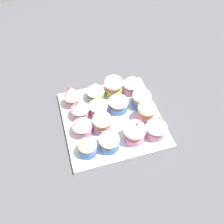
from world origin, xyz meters
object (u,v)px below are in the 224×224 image
at_px(cupcake_0, 72,96).
at_px(cupcake_5, 98,105).
at_px(cupcake_8, 114,85).
at_px(cupcake_11, 132,83).
at_px(cupcake_7, 109,140).
at_px(cupcake_6, 102,122).
at_px(cupcake_1, 80,108).
at_px(cupcake_2, 82,125).
at_px(cupcake_14, 157,127).
at_px(cupcake_12, 141,99).
at_px(cupcake_9, 118,101).
at_px(cupcake_4, 95,91).
at_px(cupcake_13, 146,111).
at_px(baking_tray, 112,119).
at_px(cupcake_3, 87,145).
at_px(cupcake_10, 135,132).

distance_m(cupcake_0, cupcake_5, 0.09).
height_order(cupcake_8, cupcake_11, same).
height_order(cupcake_5, cupcake_7, cupcake_5).
bearing_deg(cupcake_11, cupcake_6, -47.15).
xyz_separation_m(cupcake_1, cupcake_2, (0.06, -0.01, -0.00)).
bearing_deg(cupcake_14, cupcake_12, -179.75).
bearing_deg(cupcake_14, cupcake_9, -148.65).
height_order(cupcake_8, cupcake_12, cupcake_8).
bearing_deg(cupcake_0, cupcake_6, 27.44).
relative_size(cupcake_2, cupcake_5, 0.88).
height_order(cupcake_0, cupcake_1, same).
bearing_deg(cupcake_4, cupcake_11, 88.03).
xyz_separation_m(cupcake_0, cupcake_4, (-0.01, 0.08, -0.00)).
xyz_separation_m(cupcake_5, cupcake_13, (0.06, 0.14, -0.00)).
distance_m(cupcake_5, cupcake_12, 0.14).
relative_size(cupcake_4, cupcake_5, 0.87).
xyz_separation_m(baking_tray, cupcake_12, (-0.03, 0.11, 0.04)).
bearing_deg(cupcake_0, cupcake_14, 48.13).
bearing_deg(cupcake_3, cupcake_12, 121.41).
bearing_deg(baking_tray, cupcake_9, 134.61).
xyz_separation_m(cupcake_10, cupcake_11, (-0.19, 0.06, 0.00)).
relative_size(cupcake_1, cupcake_3, 1.04).
bearing_deg(cupcake_3, cupcake_10, 92.44).
bearing_deg(cupcake_4, cupcake_7, -2.42).
xyz_separation_m(baking_tray, cupcake_4, (-0.10, -0.03, 0.04)).
bearing_deg(cupcake_13, cupcake_12, 174.38).
height_order(baking_tray, cupcake_4, cupcake_4).
bearing_deg(cupcake_13, cupcake_10, -44.27).
xyz_separation_m(cupcake_4, cupcake_5, (0.07, -0.01, 0.00)).
height_order(cupcake_3, cupcake_4, cupcake_3).
xyz_separation_m(cupcake_9, cupcake_11, (-0.07, 0.07, -0.00)).
xyz_separation_m(cupcake_2, cupcake_6, (0.01, 0.06, -0.00)).
relative_size(cupcake_8, cupcake_10, 0.98).
bearing_deg(cupcake_1, cupcake_6, 36.94).
height_order(cupcake_10, cupcake_13, same).
height_order(cupcake_5, cupcake_11, cupcake_5).
bearing_deg(cupcake_0, cupcake_2, 3.50).
bearing_deg(cupcake_12, cupcake_13, -5.62).
relative_size(cupcake_9, cupcake_11, 1.06).
height_order(cupcake_7, cupcake_14, cupcake_14).
distance_m(cupcake_0, cupcake_3, 0.19).
xyz_separation_m(cupcake_5, cupcake_12, (0.01, 0.14, -0.01)).
xyz_separation_m(cupcake_13, cupcake_14, (0.07, 0.01, 0.00)).
xyz_separation_m(cupcake_6, cupcake_8, (-0.14, 0.08, 0.00)).
height_order(baking_tray, cupcake_14, cupcake_14).
relative_size(cupcake_3, cupcake_10, 1.02).
xyz_separation_m(cupcake_10, cupcake_14, (0.00, 0.07, 0.01)).
relative_size(cupcake_1, cupcake_10, 1.06).
distance_m(cupcake_3, cupcake_8, 0.24).
bearing_deg(cupcake_7, cupcake_14, 91.39).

